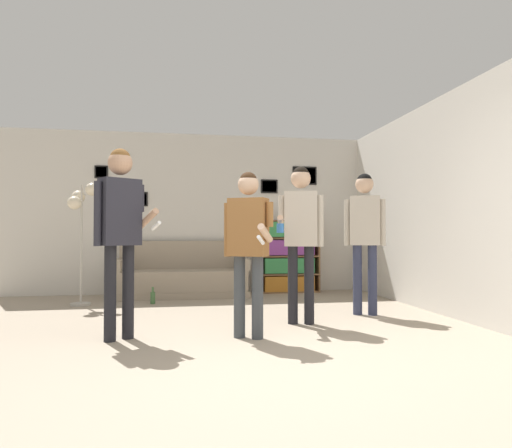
# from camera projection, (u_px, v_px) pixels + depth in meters

# --- Properties ---
(ground_plane) EXTENTS (20.00, 20.00, 0.00)m
(ground_plane) POSITION_uv_depth(u_px,v_px,m) (285.00, 376.00, 3.18)
(ground_plane) COLOR gray
(wall_back) EXTENTS (7.28, 0.08, 2.70)m
(wall_back) POSITION_uv_depth(u_px,v_px,m) (223.00, 213.00, 7.85)
(wall_back) COLOR beige
(wall_back) RESTS_ON ground_plane
(wall_right) EXTENTS (0.06, 7.07, 2.70)m
(wall_right) POSITION_uv_depth(u_px,v_px,m) (429.00, 207.00, 5.93)
(wall_right) COLOR beige
(wall_right) RESTS_ON ground_plane
(couch) EXTENTS (2.07, 0.80, 0.88)m
(couch) POSITION_uv_depth(u_px,v_px,m) (183.00, 278.00, 7.30)
(couch) COLOR gray
(couch) RESTS_ON ground_plane
(bookshelf) EXTENTS (1.05, 0.30, 1.23)m
(bookshelf) POSITION_uv_depth(u_px,v_px,m) (288.00, 256.00, 7.80)
(bookshelf) COLOR brown
(bookshelf) RESTS_ON ground_plane
(floor_lamp) EXTENTS (0.40, 0.43, 1.72)m
(floor_lamp) POSITION_uv_depth(u_px,v_px,m) (82.00, 210.00, 6.39)
(floor_lamp) COLOR #ADA89E
(floor_lamp) RESTS_ON ground_plane
(person_player_foreground_left) EXTENTS (0.61, 0.38, 1.80)m
(person_player_foreground_left) POSITION_uv_depth(u_px,v_px,m) (120.00, 220.00, 4.29)
(person_player_foreground_left) COLOR black
(person_player_foreground_left) RESTS_ON ground_plane
(person_player_foreground_center) EXTENTS (0.45, 0.58, 1.59)m
(person_player_foreground_center) POSITION_uv_depth(u_px,v_px,m) (248.00, 237.00, 4.36)
(person_player_foreground_center) COLOR #3D4247
(person_player_foreground_center) RESTS_ON ground_plane
(person_watcher_holding_cup) EXTENTS (0.56, 0.40, 1.74)m
(person_watcher_holding_cup) POSITION_uv_depth(u_px,v_px,m) (301.00, 226.00, 5.05)
(person_watcher_holding_cup) COLOR black
(person_watcher_holding_cup) RESTS_ON ground_plane
(person_spectator_near_bookshelf) EXTENTS (0.47, 0.32, 1.74)m
(person_spectator_near_bookshelf) POSITION_uv_depth(u_px,v_px,m) (365.00, 227.00, 5.62)
(person_spectator_near_bookshelf) COLOR #2D334C
(person_spectator_near_bookshelf) RESTS_ON ground_plane
(bottle_on_floor) EXTENTS (0.07, 0.07, 0.24)m
(bottle_on_floor) POSITION_uv_depth(u_px,v_px,m) (153.00, 297.00, 6.48)
(bottle_on_floor) COLOR #3D6638
(bottle_on_floor) RESTS_ON ground_plane
(drinking_cup) EXTENTS (0.07, 0.07, 0.10)m
(drinking_cup) POSITION_uv_depth(u_px,v_px,m) (298.00, 218.00, 7.85)
(drinking_cup) COLOR blue
(drinking_cup) RESTS_ON bookshelf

